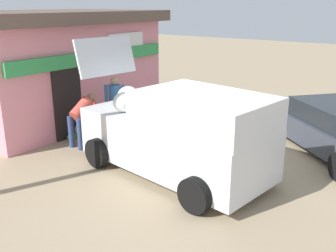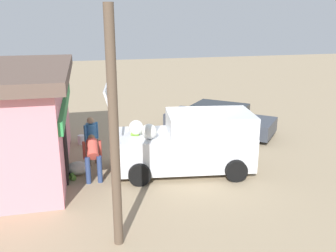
{
  "view_description": "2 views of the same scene",
  "coord_description": "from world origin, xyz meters",
  "px_view_note": "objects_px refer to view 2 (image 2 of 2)",
  "views": [
    {
      "loc": [
        -7.56,
        -4.28,
        3.56
      ],
      "look_at": [
        -0.35,
        0.89,
        0.72
      ],
      "focal_mm": 41.16,
      "sensor_mm": 36.0,
      "label": 1
    },
    {
      "loc": [
        -11.62,
        3.31,
        4.79
      ],
      "look_at": [
        -0.29,
        0.46,
        1.25
      ],
      "focal_mm": 39.1,
      "sensor_mm": 36.0,
      "label": 2
    }
  ],
  "objects_px": {
    "vendor_standing": "(92,137)",
    "storefront_bar": "(2,120)",
    "parked_sedan": "(219,120)",
    "paint_bucket": "(81,140)",
    "delivery_van": "(189,142)",
    "unloaded_banana_pile": "(77,169)",
    "customer_bending": "(93,154)"
  },
  "relations": [
    {
      "from": "unloaded_banana_pile",
      "to": "paint_bucket",
      "type": "xyz_separation_m",
      "value": [
        2.87,
        -0.2,
        -0.01
      ]
    },
    {
      "from": "delivery_van",
      "to": "parked_sedan",
      "type": "distance_m",
      "value": 4.2
    },
    {
      "from": "parked_sedan",
      "to": "vendor_standing",
      "type": "distance_m",
      "value": 5.83
    },
    {
      "from": "parked_sedan",
      "to": "paint_bucket",
      "type": "bearing_deg",
      "value": 90.4
    },
    {
      "from": "unloaded_banana_pile",
      "to": "paint_bucket",
      "type": "bearing_deg",
      "value": -3.89
    },
    {
      "from": "parked_sedan",
      "to": "delivery_van",
      "type": "bearing_deg",
      "value": 144.85
    },
    {
      "from": "vendor_standing",
      "to": "customer_bending",
      "type": "relative_size",
      "value": 1.24
    },
    {
      "from": "parked_sedan",
      "to": "unloaded_banana_pile",
      "type": "height_order",
      "value": "parked_sedan"
    },
    {
      "from": "delivery_van",
      "to": "paint_bucket",
      "type": "bearing_deg",
      "value": 44.38
    },
    {
      "from": "customer_bending",
      "to": "paint_bucket",
      "type": "height_order",
      "value": "customer_bending"
    },
    {
      "from": "parked_sedan",
      "to": "unloaded_banana_pile",
      "type": "distance_m",
      "value": 6.6
    },
    {
      "from": "delivery_van",
      "to": "paint_bucket",
      "type": "distance_m",
      "value": 4.79
    },
    {
      "from": "delivery_van",
      "to": "customer_bending",
      "type": "height_order",
      "value": "delivery_van"
    },
    {
      "from": "customer_bending",
      "to": "unloaded_banana_pile",
      "type": "bearing_deg",
      "value": 43.77
    },
    {
      "from": "parked_sedan",
      "to": "unloaded_banana_pile",
      "type": "xyz_separation_m",
      "value": [
        -2.91,
        5.91,
        -0.39
      ]
    },
    {
      "from": "parked_sedan",
      "to": "paint_bucket",
      "type": "xyz_separation_m",
      "value": [
        -0.04,
        5.72,
        -0.4
      ]
    },
    {
      "from": "storefront_bar",
      "to": "paint_bucket",
      "type": "xyz_separation_m",
      "value": [
        2.05,
        -2.33,
        -1.53
      ]
    },
    {
      "from": "storefront_bar",
      "to": "vendor_standing",
      "type": "distance_m",
      "value": 2.77
    },
    {
      "from": "delivery_van",
      "to": "paint_bucket",
      "type": "xyz_separation_m",
      "value": [
        3.38,
        3.31,
        -0.77
      ]
    },
    {
      "from": "vendor_standing",
      "to": "unloaded_banana_pile",
      "type": "xyz_separation_m",
      "value": [
        -0.71,
        0.53,
        -0.76
      ]
    },
    {
      "from": "delivery_van",
      "to": "unloaded_banana_pile",
      "type": "relative_size",
      "value": 4.92
    },
    {
      "from": "delivery_van",
      "to": "vendor_standing",
      "type": "distance_m",
      "value": 3.22
    },
    {
      "from": "customer_bending",
      "to": "unloaded_banana_pile",
      "type": "relative_size",
      "value": 1.38
    },
    {
      "from": "unloaded_banana_pile",
      "to": "vendor_standing",
      "type": "bearing_deg",
      "value": -36.63
    },
    {
      "from": "parked_sedan",
      "to": "customer_bending",
      "type": "xyz_separation_m",
      "value": [
        -3.42,
        5.42,
        0.25
      ]
    },
    {
      "from": "parked_sedan",
      "to": "customer_bending",
      "type": "relative_size",
      "value": 3.42
    },
    {
      "from": "delivery_van",
      "to": "unloaded_banana_pile",
      "type": "height_order",
      "value": "delivery_van"
    },
    {
      "from": "storefront_bar",
      "to": "parked_sedan",
      "type": "relative_size",
      "value": 1.45
    },
    {
      "from": "vendor_standing",
      "to": "storefront_bar",
      "type": "bearing_deg",
      "value": 87.62
    },
    {
      "from": "vendor_standing",
      "to": "paint_bucket",
      "type": "bearing_deg",
      "value": 8.76
    },
    {
      "from": "vendor_standing",
      "to": "paint_bucket",
      "type": "distance_m",
      "value": 2.32
    },
    {
      "from": "parked_sedan",
      "to": "paint_bucket",
      "type": "relative_size",
      "value": 12.69
    }
  ]
}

